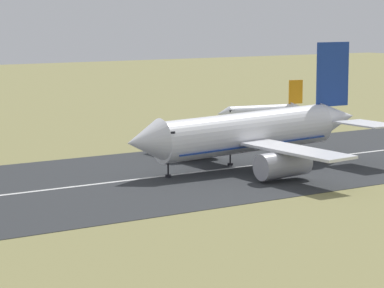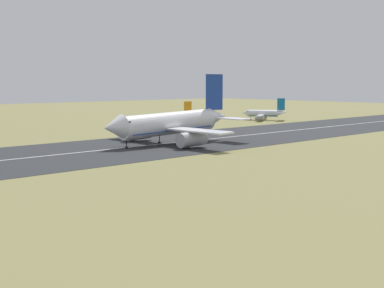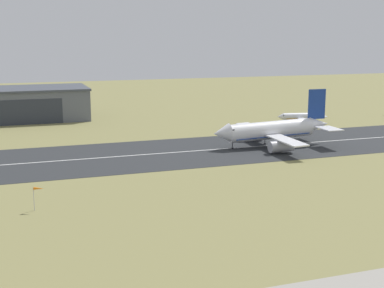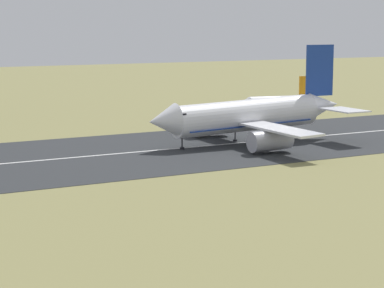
% 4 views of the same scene
% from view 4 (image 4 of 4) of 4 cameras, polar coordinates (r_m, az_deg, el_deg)
% --- Properties ---
extents(ground_plane, '(694.52, 694.52, 0.00)m').
position_cam_4_polar(ground_plane, '(74.22, 6.61, -8.75)').
color(ground_plane, olive).
extents(runway_strip, '(454.52, 43.77, 0.06)m').
position_cam_4_polar(runway_strip, '(129.70, -9.62, -1.09)').
color(runway_strip, '#2B2D30').
rests_on(runway_strip, ground_plane).
extents(runway_centreline, '(409.07, 0.70, 0.01)m').
position_cam_4_polar(runway_centreline, '(129.70, -9.62, -1.07)').
color(runway_centreline, silver).
rests_on(runway_centreline, runway_strip).
extents(airplane_landing, '(42.28, 44.63, 18.71)m').
position_cam_4_polar(airplane_landing, '(143.14, 4.23, 2.10)').
color(airplane_landing, white).
rests_on(airplane_landing, ground_plane).
extents(airplane_parked_east, '(20.86, 24.50, 9.38)m').
position_cam_4_polar(airplane_parked_east, '(195.02, 6.45, 3.20)').
color(airplane_parked_east, silver).
rests_on(airplane_parked_east, ground_plane).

